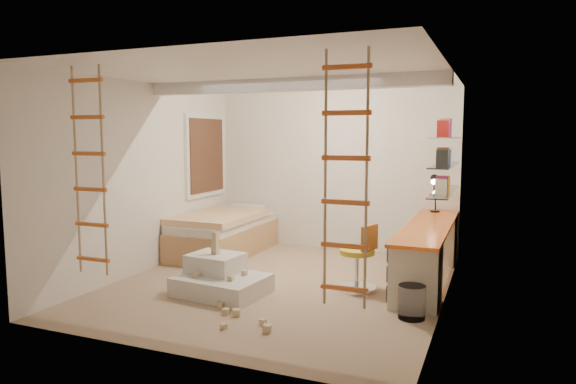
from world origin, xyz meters
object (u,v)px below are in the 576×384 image
at_px(bed, 224,233).
at_px(play_platform, 220,279).
at_px(desk, 428,251).
at_px(swivel_chair, 358,266).

height_order(bed, play_platform, bed).
relative_size(bed, play_platform, 1.85).
bearing_deg(desk, bed, 173.51).
relative_size(bed, swivel_chair, 2.43).
bearing_deg(desk, play_platform, -147.12).
bearing_deg(swivel_chair, bed, 156.31).
height_order(desk, swivel_chair, swivel_chair).
bearing_deg(swivel_chair, play_platform, -154.32).
relative_size(desk, bed, 1.40).
distance_m(desk, swivel_chair, 1.03).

